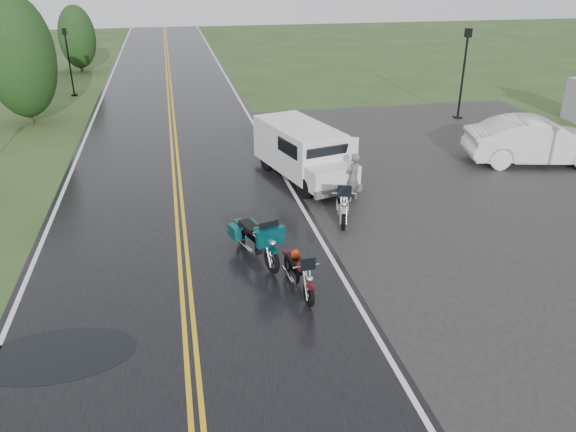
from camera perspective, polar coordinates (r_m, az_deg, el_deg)
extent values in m
plane|color=#2D471E|center=(13.26, -10.23, -8.50)|extent=(120.00, 120.00, 0.00)
cube|color=black|center=(22.34, -11.36, 5.43)|extent=(8.00, 100.00, 0.04)
cube|color=black|center=(20.80, 20.89, 2.81)|extent=(14.00, 24.00, 0.03)
imported|color=#55555A|center=(18.10, 6.63, 3.83)|extent=(0.69, 0.65, 1.59)
imported|color=silver|center=(23.48, 24.00, 6.89)|extent=(5.55, 2.94, 1.74)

